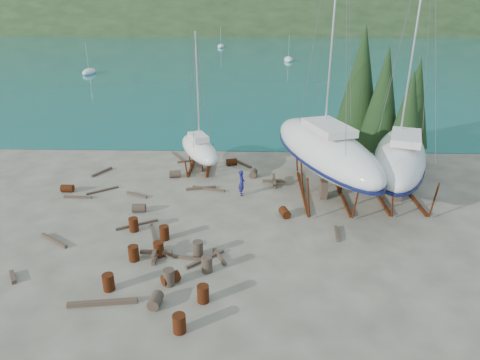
{
  "coord_description": "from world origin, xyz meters",
  "views": [
    {
      "loc": [
        1.75,
        -23.4,
        13.31
      ],
      "look_at": [
        0.96,
        3.0,
        2.14
      ],
      "focal_mm": 32.0,
      "sensor_mm": 36.0,
      "label": 1
    }
  ],
  "objects_px": {
    "small_sailboat_shore": "(199,149)",
    "large_sailboat_near": "(325,149)",
    "worker": "(242,183)",
    "large_sailboat_far": "(400,157)"
  },
  "relations": [
    {
      "from": "large_sailboat_near",
      "to": "large_sailboat_far",
      "type": "height_order",
      "value": "large_sailboat_near"
    },
    {
      "from": "small_sailboat_shore",
      "to": "worker",
      "type": "relative_size",
      "value": 5.72
    },
    {
      "from": "large_sailboat_near",
      "to": "worker",
      "type": "xyz_separation_m",
      "value": [
        -5.93,
        -0.42,
        -2.5
      ]
    },
    {
      "from": "large_sailboat_near",
      "to": "small_sailboat_shore",
      "type": "relative_size",
      "value": 1.94
    },
    {
      "from": "large_sailboat_near",
      "to": "worker",
      "type": "relative_size",
      "value": 11.11
    },
    {
      "from": "large_sailboat_near",
      "to": "worker",
      "type": "height_order",
      "value": "large_sailboat_near"
    },
    {
      "from": "large_sailboat_near",
      "to": "large_sailboat_far",
      "type": "distance_m",
      "value": 5.29
    },
    {
      "from": "small_sailboat_shore",
      "to": "large_sailboat_near",
      "type": "bearing_deg",
      "value": -50.95
    },
    {
      "from": "large_sailboat_far",
      "to": "worker",
      "type": "bearing_deg",
      "value": -160.21
    },
    {
      "from": "small_sailboat_shore",
      "to": "worker",
      "type": "bearing_deg",
      "value": -79.18
    }
  ]
}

